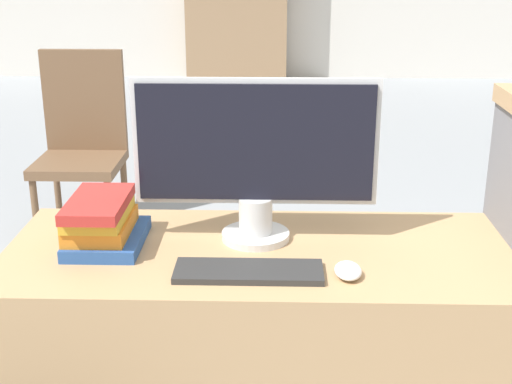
% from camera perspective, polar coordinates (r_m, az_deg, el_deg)
% --- Properties ---
extents(desk, '(1.35, 0.59, 0.72)m').
position_cam_1_polar(desk, '(2.08, 0.14, -13.79)').
color(desk, tan).
rests_on(desk, ground_plane).
extents(monitor, '(0.65, 0.19, 0.45)m').
position_cam_1_polar(monitor, '(1.89, -0.03, 2.89)').
color(monitor, silver).
rests_on(monitor, desk).
extents(keyboard, '(0.37, 0.13, 0.02)m').
position_cam_1_polar(keyboard, '(1.76, -0.59, -6.38)').
color(keyboard, '#2D2D2D').
rests_on(keyboard, desk).
extents(mouse, '(0.07, 0.10, 0.03)m').
position_cam_1_polar(mouse, '(1.77, 7.37, -6.25)').
color(mouse, white).
rests_on(mouse, desk).
extents(book_stack, '(0.19, 0.28, 0.14)m').
position_cam_1_polar(book_stack, '(1.95, -12.24, -2.40)').
color(book_stack, '#285199').
rests_on(book_stack, desk).
extents(far_chair, '(0.44, 0.44, 0.97)m').
position_cam_1_polar(far_chair, '(3.92, -13.77, 4.20)').
color(far_chair, brown).
rests_on(far_chair, ground_plane).
extents(bookshelf_far, '(1.12, 0.32, 1.79)m').
position_cam_1_polar(bookshelf_far, '(8.18, -1.58, 15.06)').
color(bookshelf_far, '#9E7A56').
rests_on(bookshelf_far, ground_plane).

